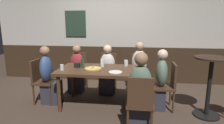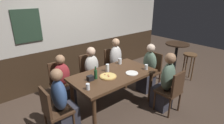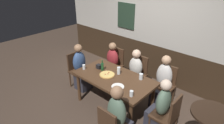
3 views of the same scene
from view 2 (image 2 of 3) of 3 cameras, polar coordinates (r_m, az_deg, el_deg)
name	(u,v)px [view 2 (image 2 of 3)]	position (r m, az deg, el deg)	size (l,w,h in m)	color
ground_plane	(113,106)	(3.83, 0.36, -13.86)	(12.00, 12.00, 0.00)	#423328
wall_back	(70,32)	(4.60, -13.35, 9.43)	(6.40, 0.13, 2.60)	#332316
dining_table	(113,78)	(3.49, 0.39, -5.01)	(1.64, 0.89, 0.74)	#472D1C
chair_head_west	(53,109)	(3.03, -18.21, -14.22)	(0.40, 0.40, 0.88)	#422B1C
chair_right_near	(172,90)	(3.58, 18.62, -8.44)	(0.40, 0.40, 0.88)	#422B1C
chair_right_far	(113,64)	(4.58, 0.20, -0.56)	(0.40, 0.40, 0.88)	#422B1C
chair_head_east	(152,69)	(4.39, 12.72, -2.14)	(0.40, 0.40, 0.88)	#422B1C
chair_mid_far	(89,71)	(4.19, -7.33, -2.93)	(0.40, 0.40, 0.88)	#422B1C
chair_left_far	(60,80)	(3.89, -16.26, -5.67)	(0.40, 0.40, 0.88)	#422B1C
person_head_west	(63,106)	(3.09, -15.37, -13.40)	(0.37, 0.34, 1.16)	#2D2D38
person_right_near	(165,86)	(3.65, 16.51, -7.39)	(0.34, 0.37, 1.20)	#2D2D38
person_right_far	(117,65)	(4.47, 1.54, -1.12)	(0.34, 0.37, 1.18)	#2D2D38
person_head_east	(148,71)	(4.28, 11.36, -2.95)	(0.37, 0.34, 1.14)	#2D2D38
person_mid_far	(93,75)	(4.08, -6.04, -4.05)	(0.34, 0.37, 1.11)	#2D2D38
person_left_far	(64,85)	(3.77, -15.14, -7.11)	(0.34, 0.37, 1.09)	#2D2D38
pizza	(108,76)	(3.33, -1.25, -4.57)	(0.32, 0.32, 0.03)	tan
pint_glass_pale	(88,87)	(2.92, -7.73, -7.90)	(0.06, 0.06, 0.11)	silver
pint_glass_stout	(107,68)	(3.53, -1.48, -1.98)	(0.07, 0.07, 0.15)	silver
tumbler_water	(146,67)	(3.69, 10.87, -1.72)	(0.07, 0.07, 0.11)	silver
highball_clear	(120,61)	(3.91, 2.54, 0.17)	(0.08, 0.08, 0.12)	silver
beer_bottle_green	(96,74)	(3.24, -5.24, -3.88)	(0.06, 0.06, 0.24)	#194723
plate_white_large	(132,73)	(3.49, 6.37, -3.54)	(0.24, 0.24, 0.01)	white
condiment_caddy	(90,78)	(3.21, -6.95, -5.14)	(0.11, 0.09, 0.09)	black
side_bar_table	(175,60)	(4.77, 19.54, 0.59)	(0.56, 0.56, 1.05)	black
bar_stool	(189,60)	(5.10, 23.52, 0.73)	(0.34, 0.34, 0.72)	brown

